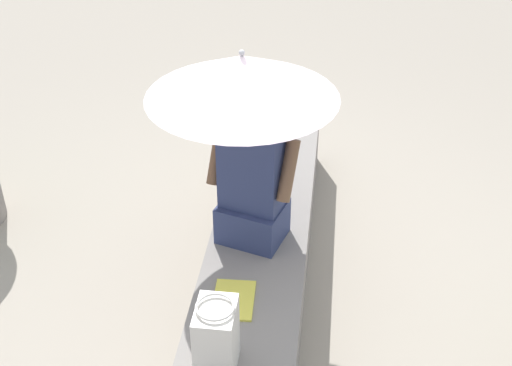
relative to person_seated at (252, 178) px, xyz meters
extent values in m
plane|color=#9E9384|center=(0.02, -0.04, -0.81)|extent=(14.00, 14.00, 0.00)
cube|color=gray|center=(0.02, -0.04, -0.60)|extent=(3.10, 0.54, 0.42)
cube|color=navy|center=(0.00, 0.00, -0.28)|extent=(0.36, 0.41, 0.22)
cube|color=navy|center=(0.00, 0.00, 0.07)|extent=(0.28, 0.36, 0.48)
sphere|color=brown|center=(0.00, 0.00, 0.41)|extent=(0.20, 0.20, 0.20)
cylinder|color=brown|center=(-0.06, -0.19, 0.10)|extent=(0.21, 0.12, 0.32)
cylinder|color=brown|center=(0.06, 0.19, 0.10)|extent=(0.21, 0.12, 0.32)
cylinder|color=#B7B7BC|center=(0.09, 0.06, 0.13)|extent=(0.02, 0.02, 1.03)
cone|color=silver|center=(0.09, 0.06, 0.53)|extent=(0.99, 0.99, 0.22)
sphere|color=#B7B7BC|center=(0.09, 0.06, 0.66)|extent=(0.03, 0.03, 0.03)
cube|color=silver|center=(-0.95, 0.03, -0.21)|extent=(0.22, 0.17, 0.35)
torus|color=silver|center=(-0.95, 0.03, -0.02)|extent=(0.17, 0.17, 0.01)
cube|color=#EAE04C|center=(-0.52, 0.03, -0.38)|extent=(0.29, 0.21, 0.01)
camera|label=1|loc=(-2.96, -0.38, 1.94)|focal=47.77mm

